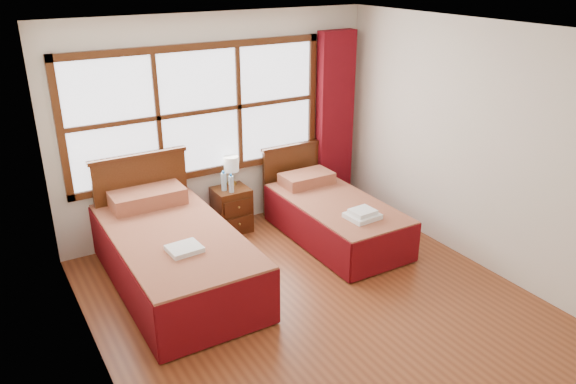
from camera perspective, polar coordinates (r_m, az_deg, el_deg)
floor at (r=5.56m, az=3.36°, el=-11.80°), size 4.50×4.50×0.00m
ceiling at (r=4.62m, az=4.11°, el=15.85°), size 4.50×4.50×0.00m
wall_back at (r=6.82m, az=-7.04°, el=6.80°), size 4.00×0.00×4.00m
wall_left at (r=4.24m, az=-19.34°, el=-4.48°), size 0.00×4.50×4.50m
wall_right at (r=6.24m, az=19.13°, el=4.19°), size 0.00×4.50×4.50m
window at (r=6.64m, az=-8.98°, el=8.06°), size 3.16×0.06×1.56m
curtain at (r=7.50m, az=4.76°, el=7.33°), size 0.50×0.16×2.30m
bed_left at (r=5.91m, az=-11.61°, el=-6.07°), size 1.17×2.27×1.14m
bed_right at (r=6.76m, az=4.60°, el=-2.44°), size 0.96×1.98×0.93m
nightstand at (r=6.95m, az=-5.73°, el=-1.79°), size 0.42×0.42×0.56m
towels_left at (r=5.36m, az=-10.48°, el=-5.68°), size 0.32×0.28×0.05m
towels_right at (r=6.23m, az=7.57°, el=-2.28°), size 0.36×0.32×0.10m
lamp at (r=6.90m, az=-5.79°, el=2.78°), size 0.18×0.18×0.36m
bottle_near at (r=6.76m, az=-6.54°, el=1.07°), size 0.07×0.07×0.25m
bottle_far at (r=6.70m, az=-5.79°, el=0.83°), size 0.06×0.06×0.23m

